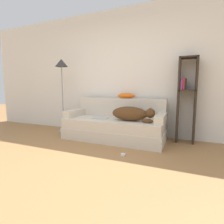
# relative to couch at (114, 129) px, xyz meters

# --- Properties ---
(ground_plane) EXTENTS (20.00, 20.00, 0.00)m
(ground_plane) POSITION_rel_couch_xyz_m (-0.09, -1.73, -0.20)
(ground_plane) COLOR #9E7042
(wall_back) EXTENTS (7.49, 0.06, 2.70)m
(wall_back) POSITION_rel_couch_xyz_m (-0.09, 0.54, 1.15)
(wall_back) COLOR silver
(wall_back) RESTS_ON ground_plane
(couch) EXTENTS (1.97, 0.84, 0.41)m
(couch) POSITION_rel_couch_xyz_m (0.00, 0.00, 0.00)
(couch) COLOR beige
(couch) RESTS_ON ground_plane
(couch_backrest) EXTENTS (1.93, 0.15, 0.40)m
(couch_backrest) POSITION_rel_couch_xyz_m (0.00, 0.35, 0.41)
(couch_backrest) COLOR beige
(couch_backrest) RESTS_ON couch
(couch_arm_left) EXTENTS (0.15, 0.65, 0.14)m
(couch_arm_left) POSITION_rel_couch_xyz_m (-0.91, -0.01, 0.28)
(couch_arm_left) COLOR beige
(couch_arm_left) RESTS_ON couch
(couch_arm_right) EXTENTS (0.15, 0.65, 0.14)m
(couch_arm_right) POSITION_rel_couch_xyz_m (0.91, -0.01, 0.28)
(couch_arm_right) COLOR beige
(couch_arm_right) RESTS_ON couch
(dog) EXTENTS (0.81, 0.27, 0.27)m
(dog) POSITION_rel_couch_xyz_m (0.39, -0.08, 0.35)
(dog) COLOR #513319
(dog) RESTS_ON couch
(laptop) EXTENTS (0.34, 0.26, 0.02)m
(laptop) POSITION_rel_couch_xyz_m (-0.28, -0.06, 0.22)
(laptop) COLOR #B7B7BC
(laptop) RESTS_ON couch
(throw_pillow) EXTENTS (0.38, 0.20, 0.11)m
(throw_pillow) POSITION_rel_couch_xyz_m (0.14, 0.34, 0.66)
(throw_pillow) COLOR orange
(throw_pillow) RESTS_ON couch_backrest
(bookshelf) EXTENTS (0.33, 0.26, 1.57)m
(bookshelf) POSITION_rel_couch_xyz_m (1.30, 0.36, 0.66)
(bookshelf) COLOR #2D2319
(bookshelf) RESTS_ON ground_plane
(floor_lamp) EXTENTS (0.28, 0.28, 1.67)m
(floor_lamp) POSITION_rel_couch_xyz_m (-1.32, 0.10, 1.18)
(floor_lamp) COLOR gray
(floor_lamp) RESTS_ON ground_plane
(power_adapter) EXTENTS (0.06, 0.06, 0.03)m
(power_adapter) POSITION_rel_couch_xyz_m (0.47, -0.76, -0.19)
(power_adapter) COLOR silver
(power_adapter) RESTS_ON ground_plane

